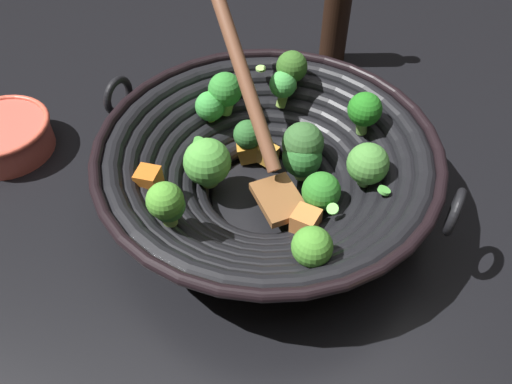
% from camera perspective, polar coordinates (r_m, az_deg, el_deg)
% --- Properties ---
extents(ground_plane, '(4.00, 4.00, 0.00)m').
position_cam_1_polar(ground_plane, '(0.68, 1.17, -0.95)').
color(ground_plane, black).
extents(wok, '(0.42, 0.42, 0.22)m').
position_cam_1_polar(wok, '(0.63, 1.29, 3.13)').
color(wok, black).
rests_on(wok, ground).
extents(soy_sauce_bottle, '(0.04, 0.04, 0.21)m').
position_cam_1_polar(soy_sauce_bottle, '(0.90, 8.93, 18.90)').
color(soy_sauce_bottle, black).
rests_on(soy_sauce_bottle, ground).
extents(prep_bowl, '(0.14, 0.14, 0.05)m').
position_cam_1_polar(prep_bowl, '(0.81, -26.16, 5.62)').
color(prep_bowl, '#D15647').
rests_on(prep_bowl, ground).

